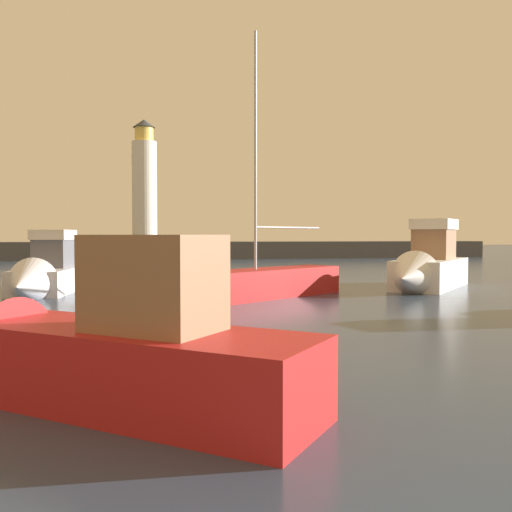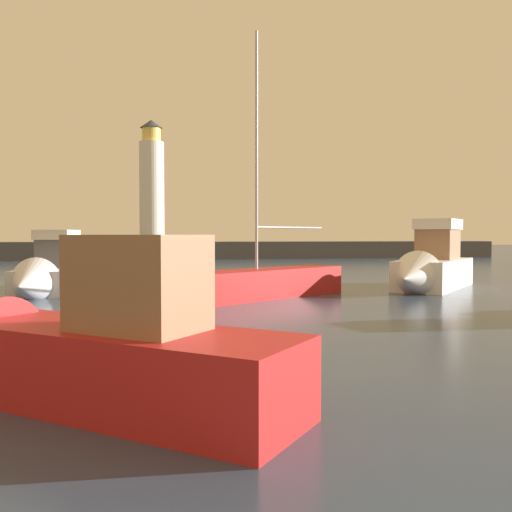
{
  "view_description": "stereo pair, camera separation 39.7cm",
  "coord_description": "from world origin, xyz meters",
  "px_view_note": "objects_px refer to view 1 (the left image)",
  "views": [
    {
      "loc": [
        -2.54,
        -1.12,
        2.71
      ],
      "look_at": [
        1.63,
        19.86,
        1.91
      ],
      "focal_mm": 39.61,
      "sensor_mm": 36.0,
      "label": 1
    },
    {
      "loc": [
        -2.15,
        -1.19,
        2.71
      ],
      "look_at": [
        1.63,
        19.86,
        1.91
      ],
      "focal_mm": 39.61,
      "sensor_mm": 36.0,
      "label": 2
    }
  ],
  "objects_px": {
    "motorboat_4": "(94,350)",
    "lighthouse": "(144,184)",
    "motorboat_2": "(45,275)",
    "sailboat_moored": "(268,282)",
    "mooring_buoy": "(184,301)",
    "motorboat_1": "(426,267)"
  },
  "relations": [
    {
      "from": "mooring_buoy",
      "to": "sailboat_moored",
      "type": "bearing_deg",
      "value": 50.1
    },
    {
      "from": "lighthouse",
      "to": "motorboat_4",
      "type": "xyz_separation_m",
      "value": [
        -0.89,
        -54.53,
        -7.49
      ]
    },
    {
      "from": "motorboat_1",
      "to": "mooring_buoy",
      "type": "distance_m",
      "value": 14.2
    },
    {
      "from": "lighthouse",
      "to": "motorboat_2",
      "type": "height_order",
      "value": "lighthouse"
    },
    {
      "from": "mooring_buoy",
      "to": "motorboat_1",
      "type": "bearing_deg",
      "value": 28.45
    },
    {
      "from": "motorboat_1",
      "to": "mooring_buoy",
      "type": "xyz_separation_m",
      "value": [
        -12.47,
        -6.76,
        -0.66
      ]
    },
    {
      "from": "motorboat_4",
      "to": "lighthouse",
      "type": "bearing_deg",
      "value": 89.06
    },
    {
      "from": "motorboat_1",
      "to": "motorboat_2",
      "type": "bearing_deg",
      "value": 175.56
    },
    {
      "from": "lighthouse",
      "to": "sailboat_moored",
      "type": "bearing_deg",
      "value": -82.63
    },
    {
      "from": "motorboat_4",
      "to": "sailboat_moored",
      "type": "xyz_separation_m",
      "value": [
        6.07,
        14.5,
        -0.18
      ]
    },
    {
      "from": "motorboat_1",
      "to": "mooring_buoy",
      "type": "relative_size",
      "value": 8.62
    },
    {
      "from": "motorboat_2",
      "to": "mooring_buoy",
      "type": "distance_m",
      "value": 10.04
    },
    {
      "from": "motorboat_2",
      "to": "lighthouse",
      "type": "bearing_deg",
      "value": 82.85
    },
    {
      "from": "lighthouse",
      "to": "sailboat_moored",
      "type": "relative_size",
      "value": 1.2
    },
    {
      "from": "lighthouse",
      "to": "motorboat_4",
      "type": "relative_size",
      "value": 1.96
    },
    {
      "from": "motorboat_2",
      "to": "mooring_buoy",
      "type": "xyz_separation_m",
      "value": [
        5.81,
        -8.18,
        -0.41
      ]
    },
    {
      "from": "lighthouse",
      "to": "motorboat_2",
      "type": "xyz_separation_m",
      "value": [
        -4.59,
        -36.59,
        -7.47
      ]
    },
    {
      "from": "motorboat_4",
      "to": "mooring_buoy",
      "type": "xyz_separation_m",
      "value": [
        2.11,
        9.76,
        -0.39
      ]
    },
    {
      "from": "motorboat_4",
      "to": "sailboat_moored",
      "type": "relative_size",
      "value": 0.61
    },
    {
      "from": "lighthouse",
      "to": "motorboat_1",
      "type": "bearing_deg",
      "value": -70.19
    },
    {
      "from": "motorboat_1",
      "to": "motorboat_2",
      "type": "relative_size",
      "value": 0.97
    },
    {
      "from": "motorboat_1",
      "to": "sailboat_moored",
      "type": "relative_size",
      "value": 0.71
    }
  ]
}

